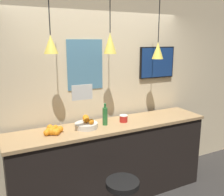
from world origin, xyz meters
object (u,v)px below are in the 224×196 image
object	(u,v)px
fruit_bowl	(86,124)
juice_bottle	(105,116)
spread_jar	(124,118)
mounted_tv	(157,62)

from	to	relation	value
fruit_bowl	juice_bottle	size ratio (longest dim) A/B	1.00
fruit_bowl	spread_jar	bearing A→B (deg)	-0.38
spread_jar	mounted_tv	world-z (taller)	mounted_tv
fruit_bowl	mounted_tv	size ratio (longest dim) A/B	0.47
juice_bottle	spread_jar	world-z (taller)	juice_bottle
juice_bottle	mounted_tv	bearing A→B (deg)	17.47
fruit_bowl	mounted_tv	world-z (taller)	mounted_tv
fruit_bowl	mounted_tv	xyz separation A→B (m)	(1.29, 0.32, 0.69)
fruit_bowl	spread_jar	world-z (taller)	fruit_bowl
fruit_bowl	juice_bottle	distance (m)	0.27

